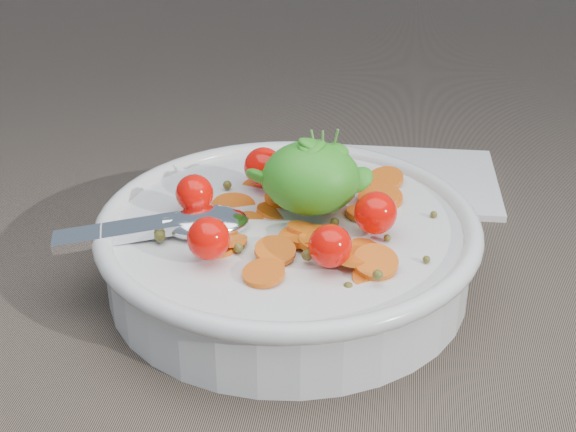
# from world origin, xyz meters

# --- Properties ---
(ground) EXTENTS (6.00, 6.00, 0.00)m
(ground) POSITION_xyz_m (0.00, 0.00, 0.00)
(ground) COLOR brown
(ground) RESTS_ON ground
(bowl) EXTENTS (0.28, 0.26, 0.11)m
(bowl) POSITION_xyz_m (-0.03, -0.00, 0.03)
(bowl) COLOR silver
(bowl) RESTS_ON ground
(napkin) EXTENTS (0.15, 0.13, 0.01)m
(napkin) POSITION_xyz_m (0.06, 0.17, 0.00)
(napkin) COLOR white
(napkin) RESTS_ON ground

